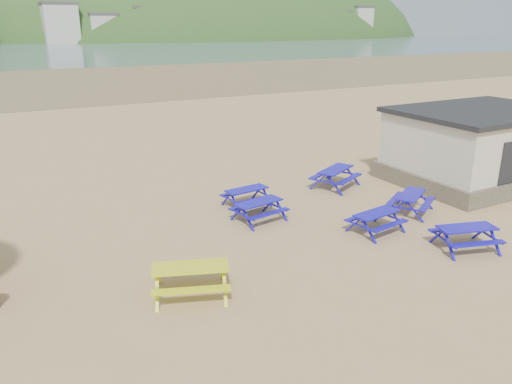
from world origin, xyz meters
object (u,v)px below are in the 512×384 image
picnic_table_blue_b (247,197)px  picnic_table_yellow (191,280)px  picnic_table_blue_a (259,211)px  amenity_block (479,145)px

picnic_table_blue_b → picnic_table_yellow: bearing=-136.1°
picnic_table_yellow → picnic_table_blue_a: bearing=62.8°
picnic_table_blue_a → picnic_table_yellow: 5.38m
picnic_table_blue_a → picnic_table_yellow: bearing=-146.9°
picnic_table_blue_b → amenity_block: amenity_block is taller
picnic_table_blue_b → amenity_block: bearing=-16.2°
picnic_table_yellow → amenity_block: (14.81, 3.33, 1.16)m
amenity_block → picnic_table_yellow: bearing=-167.3°
picnic_table_blue_b → picnic_table_yellow: 6.70m
picnic_table_yellow → amenity_block: bearing=33.1°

